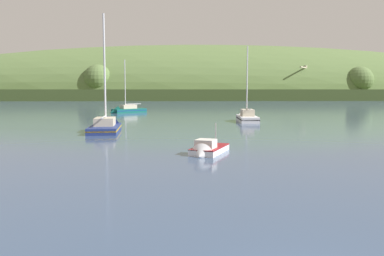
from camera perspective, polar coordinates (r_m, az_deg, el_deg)
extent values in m
cube|color=#3C4E24|center=(211.18, 7.12, 4.86)|extent=(520.27, 90.31, 5.08)
ellipsoid|color=#56703D|center=(235.52, 2.44, 4.35)|extent=(417.39, 107.82, 61.52)
sphere|color=#56703D|center=(200.14, -13.20, 6.87)|extent=(14.29, 14.29, 14.29)
sphere|color=#56703D|center=(215.97, 23.18, 6.39)|extent=(13.45, 13.45, 13.45)
cube|color=#4C4C51|center=(206.26, 16.13, 4.24)|extent=(4.51, 4.51, 2.00)
cylinder|color=#BCB293|center=(206.27, 16.20, 6.58)|extent=(1.49, 1.49, 14.91)
cylinder|color=#BCB293|center=(202.66, 15.95, 8.39)|extent=(5.88, 8.94, 0.82)
cube|color=#333338|center=(208.23, 16.38, 8.29)|extent=(2.61, 2.45, 1.79)
cube|color=white|center=(63.17, 8.17, 1.10)|extent=(2.80, 7.76, 1.39)
cone|color=white|center=(67.00, 7.74, 1.36)|extent=(2.65, 1.95, 2.64)
cube|color=black|center=(63.14, 8.18, 1.36)|extent=(2.83, 7.76, 0.18)
cube|color=#BCB299|center=(63.27, 8.16, 2.21)|extent=(1.89, 3.50, 1.05)
cylinder|color=silver|center=(63.95, 8.14, 6.71)|extent=(0.19, 0.19, 11.01)
cylinder|color=silver|center=(61.99, 8.33, 2.76)|extent=(0.18, 4.07, 0.15)
cube|color=#0F564C|center=(88.35, -8.85, 2.34)|extent=(7.44, 6.93, 1.35)
cone|color=#0F564C|center=(86.42, -10.98, 2.23)|extent=(3.08, 3.14, 2.52)
cube|color=navy|center=(88.33, -8.85, 2.53)|extent=(7.46, 6.95, 0.17)
cube|color=#BCB299|center=(88.19, -8.96, 3.04)|extent=(3.74, 3.58, 0.84)
cylinder|color=silver|center=(87.72, -9.43, 6.23)|extent=(0.18, 0.18, 10.65)
cylinder|color=silver|center=(88.82, -8.29, 3.44)|extent=(3.10, 2.71, 0.15)
cube|color=navy|center=(48.58, -12.25, -0.42)|extent=(4.17, 8.54, 1.30)
cone|color=navy|center=(52.66, -11.75, 0.05)|extent=(3.39, 2.39, 3.19)
cube|color=gold|center=(48.55, -12.25, -0.06)|extent=(4.21, 8.55, 0.15)
cube|color=#BCB299|center=(48.68, -12.25, 0.92)|extent=(2.64, 3.93, 0.94)
cylinder|color=silver|center=(49.40, -12.29, 8.19)|extent=(0.23, 0.23, 13.35)
cylinder|color=silver|center=(47.31, -12.44, 1.54)|extent=(0.64, 4.32, 0.19)
cube|color=white|center=(31.93, 2.76, -3.40)|extent=(3.47, 4.95, 0.84)
cone|color=white|center=(29.81, 1.41, -4.04)|extent=(1.94, 1.29, 1.81)
cube|color=maroon|center=(31.88, 2.76, -2.72)|extent=(3.50, 4.97, 0.08)
cube|color=silver|center=(30.87, 2.19, -2.28)|extent=(1.85, 1.83, 0.68)
cube|color=#192833|center=(30.24, 1.80, -2.25)|extent=(1.22, 0.50, 0.38)
cylinder|color=#B2B2B7|center=(33.28, 3.62, -0.78)|extent=(0.06, 0.06, 1.76)
sphere|color=red|center=(57.64, -11.41, 0.41)|extent=(0.49, 0.49, 0.49)
cylinder|color=black|center=(57.61, -11.42, 0.70)|extent=(0.04, 0.04, 0.08)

